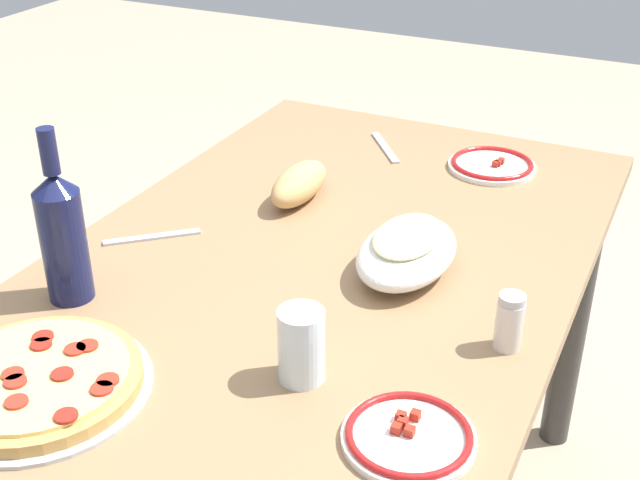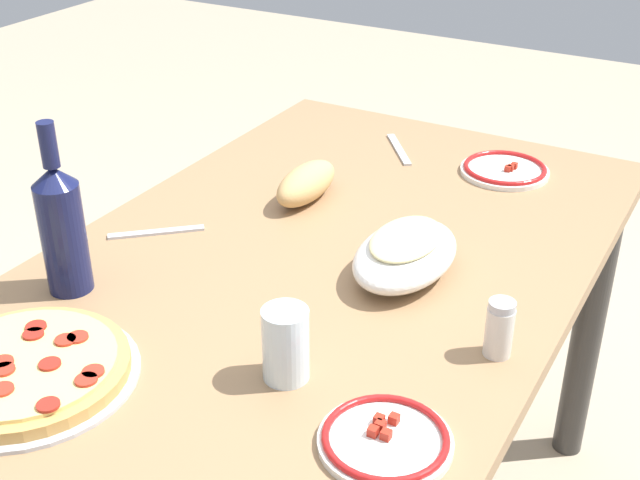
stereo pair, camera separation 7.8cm
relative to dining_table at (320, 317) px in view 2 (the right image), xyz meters
name	(u,v)px [view 2 (the right image)]	position (x,y,z in m)	size (l,w,h in m)	color
dining_table	(320,317)	(0.00, 0.00, 0.00)	(1.35, 0.85, 0.76)	#93704C
pepperoni_pizza	(27,370)	(0.49, -0.18, 0.14)	(0.30, 0.30, 0.03)	#B7B7BC
baked_pasta_dish	(406,252)	(-0.02, 0.15, 0.17)	(0.24, 0.15, 0.08)	white
wine_bottle	(62,226)	(0.29, -0.29, 0.24)	(0.07, 0.07, 0.28)	#141942
water_glass	(286,344)	(0.31, 0.12, 0.18)	(0.06, 0.06, 0.11)	silver
side_plate_near	(505,169)	(-0.48, 0.16, 0.14)	(0.18, 0.18, 0.02)	white
side_plate_far	(385,439)	(0.37, 0.30, 0.14)	(0.17, 0.17, 0.02)	white
bread_loaf	(306,183)	(-0.18, -0.13, 0.16)	(0.18, 0.08, 0.07)	tan
spice_shaker	(499,329)	(0.12, 0.35, 0.17)	(0.04, 0.04, 0.09)	silver
fork_left	(399,149)	(-0.49, -0.08, 0.13)	(0.17, 0.02, 0.01)	#B7B7BC
fork_right	(156,232)	(0.07, -0.29, 0.13)	(0.17, 0.02, 0.01)	#B7B7BC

